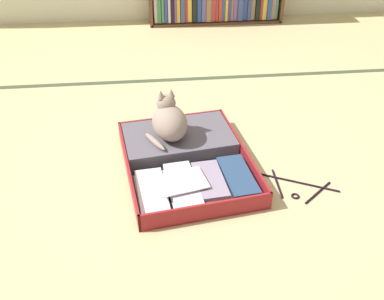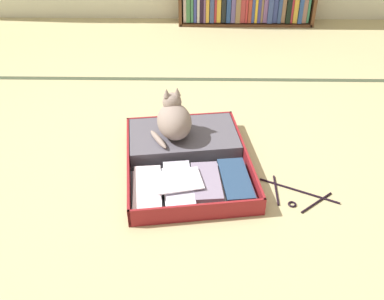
# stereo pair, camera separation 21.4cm
# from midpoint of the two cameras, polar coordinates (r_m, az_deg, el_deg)

# --- Properties ---
(ground_plane) EXTENTS (10.00, 10.00, 0.00)m
(ground_plane) POSITION_cam_midpoint_polar(r_m,az_deg,el_deg) (2.35, 0.84, -1.50)
(ground_plane) COLOR tan
(tatami_border) EXTENTS (4.80, 0.05, 0.00)m
(tatami_border) POSITION_cam_midpoint_polar(r_m,az_deg,el_deg) (3.22, 0.92, 9.34)
(tatami_border) COLOR #3E4932
(tatami_border) RESTS_ON ground_plane
(open_suitcase) EXTENTS (0.74, 0.89, 0.10)m
(open_suitcase) POSITION_cam_midpoint_polar(r_m,az_deg,el_deg) (2.31, 1.96, -0.98)
(open_suitcase) COLOR maroon
(open_suitcase) RESTS_ON ground_plane
(black_cat) EXTENTS (0.27, 0.30, 0.27)m
(black_cat) POSITION_cam_midpoint_polar(r_m,az_deg,el_deg) (2.33, 0.15, 4.00)
(black_cat) COLOR gray
(black_cat) RESTS_ON open_suitcase
(clothes_hanger) EXTENTS (0.37, 0.28, 0.01)m
(clothes_hanger) POSITION_cam_midpoint_polar(r_m,az_deg,el_deg) (2.21, 16.43, -5.87)
(clothes_hanger) COLOR black
(clothes_hanger) RESTS_ON ground_plane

